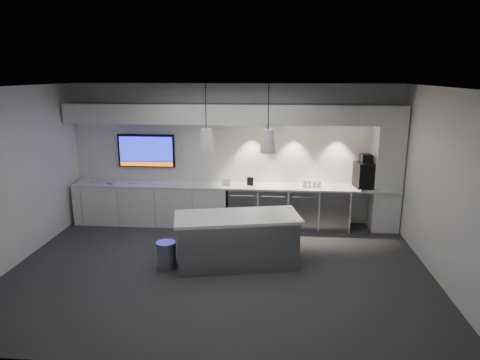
# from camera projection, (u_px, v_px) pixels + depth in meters

# --- Properties ---
(floor) EXTENTS (7.00, 7.00, 0.00)m
(floor) POSITION_uv_depth(u_px,v_px,m) (219.00, 269.00, 7.19)
(floor) COLOR #303033
(floor) RESTS_ON ground
(ceiling) EXTENTS (7.00, 7.00, 0.00)m
(ceiling) POSITION_uv_depth(u_px,v_px,m) (217.00, 87.00, 6.46)
(ceiling) COLOR black
(ceiling) RESTS_ON wall_back
(wall_back) EXTENTS (7.00, 0.00, 7.00)m
(wall_back) POSITION_uv_depth(u_px,v_px,m) (233.00, 154.00, 9.24)
(wall_back) COLOR white
(wall_back) RESTS_ON floor
(wall_front) EXTENTS (7.00, 0.00, 7.00)m
(wall_front) POSITION_uv_depth(u_px,v_px,m) (187.00, 243.00, 4.41)
(wall_front) COLOR white
(wall_front) RESTS_ON floor
(wall_left) EXTENTS (0.00, 7.00, 7.00)m
(wall_left) POSITION_uv_depth(u_px,v_px,m) (9.00, 179.00, 7.10)
(wall_left) COLOR white
(wall_left) RESTS_ON floor
(wall_right) EXTENTS (0.00, 7.00, 7.00)m
(wall_right) POSITION_uv_depth(u_px,v_px,m) (444.00, 188.00, 6.55)
(wall_right) COLOR white
(wall_right) RESTS_ON floor
(back_counter) EXTENTS (6.80, 0.65, 0.04)m
(back_counter) POSITION_uv_depth(u_px,v_px,m) (232.00, 186.00, 9.08)
(back_counter) COLOR white
(back_counter) RESTS_ON left_base_cabinets
(left_base_cabinets) EXTENTS (3.30, 0.63, 0.86)m
(left_base_cabinets) POSITION_uv_depth(u_px,v_px,m) (152.00, 204.00, 9.33)
(left_base_cabinets) COLOR white
(left_base_cabinets) RESTS_ON floor
(fridge_unit_a) EXTENTS (0.60, 0.61, 0.85)m
(fridge_unit_a) POSITION_uv_depth(u_px,v_px,m) (243.00, 206.00, 9.17)
(fridge_unit_a) COLOR gray
(fridge_unit_a) RESTS_ON floor
(fridge_unit_b) EXTENTS (0.60, 0.61, 0.85)m
(fridge_unit_b) POSITION_uv_depth(u_px,v_px,m) (273.00, 207.00, 9.12)
(fridge_unit_b) COLOR gray
(fridge_unit_b) RESTS_ON floor
(fridge_unit_c) EXTENTS (0.60, 0.61, 0.85)m
(fridge_unit_c) POSITION_uv_depth(u_px,v_px,m) (303.00, 208.00, 9.07)
(fridge_unit_c) COLOR gray
(fridge_unit_c) RESTS_ON floor
(fridge_unit_d) EXTENTS (0.60, 0.61, 0.85)m
(fridge_unit_d) POSITION_uv_depth(u_px,v_px,m) (333.00, 209.00, 9.02)
(fridge_unit_d) COLOR gray
(fridge_unit_d) RESTS_ON floor
(backsplash) EXTENTS (4.60, 0.03, 1.30)m
(backsplash) POSITION_uv_depth(u_px,v_px,m) (289.00, 153.00, 9.12)
(backsplash) COLOR white
(backsplash) RESTS_ON wall_back
(soffit) EXTENTS (6.90, 0.60, 0.40)m
(soffit) POSITION_uv_depth(u_px,v_px,m) (232.00, 114.00, 8.73)
(soffit) COLOR white
(soffit) RESTS_ON wall_back
(column) EXTENTS (0.55, 0.55, 2.60)m
(column) POSITION_uv_depth(u_px,v_px,m) (387.00, 169.00, 8.75)
(column) COLOR white
(column) RESTS_ON floor
(wall_tv) EXTENTS (1.25, 0.07, 0.72)m
(wall_tv) POSITION_uv_depth(u_px,v_px,m) (146.00, 151.00, 9.33)
(wall_tv) COLOR black
(wall_tv) RESTS_ON wall_back
(island) EXTENTS (2.23, 1.30, 0.88)m
(island) POSITION_uv_depth(u_px,v_px,m) (237.00, 240.00, 7.27)
(island) COLOR gray
(island) RESTS_ON floor
(bin) EXTENTS (0.35, 0.35, 0.46)m
(bin) POSITION_uv_depth(u_px,v_px,m) (166.00, 255.00, 7.19)
(bin) COLOR gray
(bin) RESTS_ON floor
(coffee_machine) EXTENTS (0.44, 0.60, 0.70)m
(coffee_machine) POSITION_uv_depth(u_px,v_px,m) (365.00, 174.00, 8.81)
(coffee_machine) COLOR black
(coffee_machine) RESTS_ON back_counter
(sign_black) EXTENTS (0.14, 0.06, 0.18)m
(sign_black) POSITION_uv_depth(u_px,v_px,m) (250.00, 181.00, 9.00)
(sign_black) COLOR black
(sign_black) RESTS_ON back_counter
(sign_white) EXTENTS (0.18, 0.05, 0.14)m
(sign_white) POSITION_uv_depth(u_px,v_px,m) (226.00, 182.00, 8.99)
(sign_white) COLOR white
(sign_white) RESTS_ON back_counter
(cup_cluster) EXTENTS (0.36, 0.17, 0.14)m
(cup_cluster) POSITION_uv_depth(u_px,v_px,m) (312.00, 184.00, 8.88)
(cup_cluster) COLOR silver
(cup_cluster) RESTS_ON back_counter
(tray_a) EXTENTS (0.20, 0.20, 0.02)m
(tray_a) POSITION_uv_depth(u_px,v_px,m) (95.00, 182.00, 9.28)
(tray_a) COLOR #B9B9B9
(tray_a) RESTS_ON back_counter
(tray_b) EXTENTS (0.20, 0.20, 0.02)m
(tray_b) POSITION_uv_depth(u_px,v_px,m) (112.00, 183.00, 9.18)
(tray_b) COLOR #B9B9B9
(tray_b) RESTS_ON back_counter
(tray_c) EXTENTS (0.20, 0.20, 0.02)m
(tray_c) POSITION_uv_depth(u_px,v_px,m) (133.00, 182.00, 9.24)
(tray_c) COLOR #B9B9B9
(tray_c) RESTS_ON back_counter
(tray_d) EXTENTS (0.18, 0.18, 0.02)m
(tray_d) POSITION_uv_depth(u_px,v_px,m) (156.00, 183.00, 9.15)
(tray_d) COLOR #B9B9B9
(tray_d) RESTS_ON back_counter
(pendant_left) EXTENTS (0.26, 0.26, 1.08)m
(pendant_left) POSITION_uv_depth(u_px,v_px,m) (206.00, 140.00, 6.90)
(pendant_left) COLOR white
(pendant_left) RESTS_ON ceiling
(pendant_right) EXTENTS (0.26, 0.26, 1.08)m
(pendant_right) POSITION_uv_depth(u_px,v_px,m) (268.00, 141.00, 6.82)
(pendant_right) COLOR white
(pendant_right) RESTS_ON ceiling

